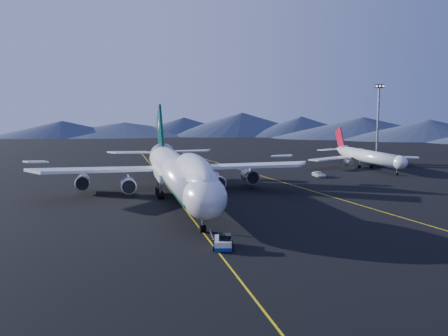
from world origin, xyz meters
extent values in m
plane|color=black|center=(0.00, 0.00, 0.00)|extent=(500.00, 500.00, 0.00)
cube|color=yellow|center=(0.00, 0.00, 0.01)|extent=(0.25, 220.00, 0.01)
cube|color=yellow|center=(30.00, 10.00, 0.01)|extent=(28.08, 198.09, 0.01)
cone|color=#3D465E|center=(-40.81, 231.43, 6.00)|extent=(100.00, 100.00, 12.00)
cone|color=#3D465E|center=(36.76, 232.11, 6.00)|extent=(100.00, 100.00, 12.00)
cone|color=#3D465E|center=(110.33, 207.49, 6.00)|extent=(100.00, 100.00, 12.00)
cone|color=#3D465E|center=(171.87, 160.27, 6.00)|extent=(100.00, 100.00, 12.00)
cylinder|color=silver|center=(0.00, 0.00, 5.60)|extent=(6.50, 56.00, 6.50)
ellipsoid|color=silver|center=(0.00, -28.00, 5.60)|extent=(6.50, 10.40, 6.50)
ellipsoid|color=silver|center=(0.00, -18.50, 8.10)|extent=(5.13, 25.16, 5.85)
cube|color=black|center=(0.00, -30.00, 6.80)|extent=(3.60, 1.61, 1.29)
cone|color=silver|center=(0.00, 33.00, 6.40)|extent=(6.50, 12.00, 6.50)
cube|color=#03372A|center=(0.00, 1.00, 4.70)|extent=(6.24, 60.00, 1.10)
cube|color=silver|center=(0.00, 5.50, 4.50)|extent=(7.50, 13.00, 1.60)
cube|color=silver|center=(-14.50, 11.50, 5.20)|extent=(30.62, 23.28, 2.83)
cube|color=silver|center=(14.50, 11.50, 5.20)|extent=(30.62, 23.28, 2.83)
cylinder|color=slate|center=(-9.50, 7.50, 2.40)|extent=(2.90, 5.50, 2.90)
cylinder|color=slate|center=(-19.00, 14.00, 2.40)|extent=(2.90, 5.50, 2.90)
cylinder|color=slate|center=(9.50, 7.50, 2.40)|extent=(2.90, 5.50, 2.90)
cylinder|color=slate|center=(19.00, 14.00, 2.40)|extent=(2.90, 5.50, 2.90)
cube|color=#03372A|center=(0.00, 32.00, 11.40)|extent=(0.55, 14.11, 15.94)
cube|color=silver|center=(-7.50, 34.50, 6.80)|extent=(12.39, 9.47, 0.98)
cube|color=silver|center=(7.50, 34.50, 6.80)|extent=(12.39, 9.47, 0.98)
cylinder|color=black|center=(0.00, -26.50, 0.55)|extent=(0.90, 1.10, 1.10)
cube|color=silver|center=(1.03, -35.45, 0.75)|extent=(3.08, 4.75, 1.10)
cube|color=navy|center=(1.03, -35.45, 0.35)|extent=(3.22, 4.97, 0.50)
cube|color=black|center=(1.03, -35.45, 1.54)|extent=(1.90, 1.90, 0.90)
cylinder|color=silver|center=(63.85, 38.19, 3.65)|extent=(3.86, 32.46, 3.86)
ellipsoid|color=silver|center=(63.85, 21.96, 3.65)|extent=(3.86, 5.40, 3.86)
cone|color=silver|center=(63.85, 57.46, 4.06)|extent=(3.86, 7.10, 3.86)
cube|color=silver|center=(53.71, 43.26, 2.84)|extent=(17.04, 11.50, 0.36)
cube|color=silver|center=(74.00, 43.26, 2.84)|extent=(17.04, 11.50, 0.36)
cylinder|color=slate|center=(58.27, 40.72, 1.62)|extent=(1.93, 3.55, 1.93)
cylinder|color=slate|center=(69.43, 40.72, 1.62)|extent=(1.93, 3.55, 1.93)
cube|color=maroon|center=(63.85, 57.97, 7.91)|extent=(0.36, 6.92, 8.18)
imported|color=silver|center=(41.54, 24.64, 0.73)|extent=(2.62, 5.32, 1.45)
cylinder|color=black|center=(76.27, 55.02, 0.20)|extent=(2.43, 2.43, 0.41)
cylinder|color=slate|center=(76.27, 55.02, 12.67)|extent=(0.71, 0.71, 25.33)
cube|color=black|center=(76.27, 55.02, 25.63)|extent=(3.24, 0.81, 1.22)
camera|label=1|loc=(-13.65, -98.36, 18.67)|focal=40.00mm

